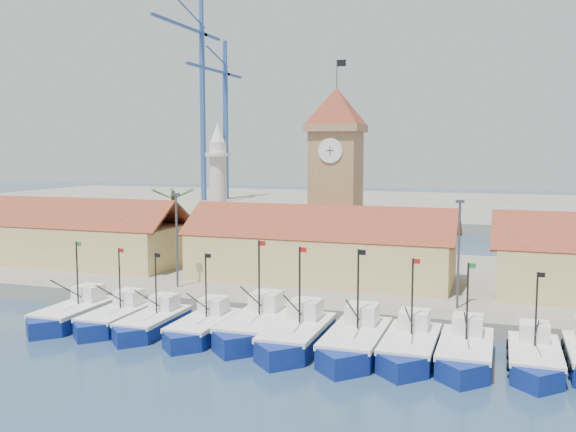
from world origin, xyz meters
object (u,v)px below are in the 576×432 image
(boat_0, at_px, (72,316))
(clock_tower, at_px, (336,174))
(minaret, at_px, (218,190))
(boat_5, at_px, (296,338))

(boat_0, distance_m, clock_tower, 31.15)
(clock_tower, distance_m, minaret, 15.30)
(boat_5, bearing_deg, clock_tower, 97.44)
(boat_0, height_order, minaret, minaret)
(minaret, bearing_deg, clock_tower, -7.61)
(clock_tower, xyz_separation_m, minaret, (-15.00, 2.00, -2.23))
(boat_0, height_order, boat_5, boat_5)
(boat_0, distance_m, boat_5, 19.81)
(boat_5, relative_size, clock_tower, 0.46)
(boat_5, height_order, minaret, minaret)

